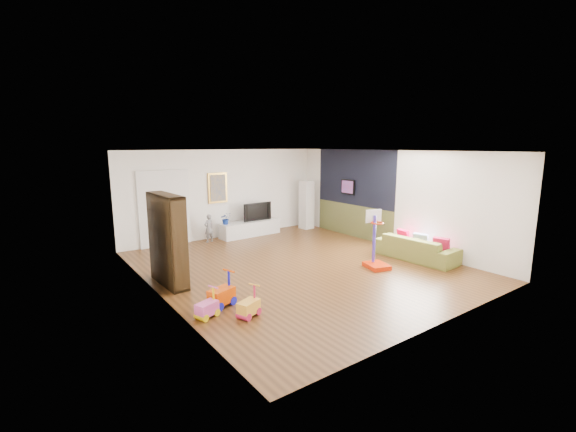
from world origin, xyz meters
TOP-DOWN VIEW (x-y plane):
  - floor at (0.00, 0.00)m, footprint 6.50×7.50m
  - ceiling at (0.00, 0.00)m, footprint 6.50×7.50m
  - wall_back at (0.00, 3.75)m, footprint 6.50×0.00m
  - wall_front at (0.00, -3.75)m, footprint 6.50×0.00m
  - wall_left at (-3.25, 0.00)m, footprint 0.00×7.50m
  - wall_right at (3.25, 0.00)m, footprint 0.00×7.50m
  - navy_accent at (3.23, 1.40)m, footprint 0.01×3.20m
  - olive_wainscot at (3.23, 1.40)m, footprint 0.01×3.20m
  - doorway at (-1.90, 3.71)m, footprint 1.45×0.06m
  - painting_back at (-0.25, 3.71)m, footprint 0.62×0.06m
  - artwork_right at (3.17, 1.60)m, footprint 0.04×0.56m
  - media_console at (0.66, 3.36)m, footprint 2.02×0.59m
  - tall_cabinet at (2.79, 3.17)m, footprint 0.41×0.41m
  - bookshelf at (-2.88, 0.60)m, footprint 0.39×1.30m
  - sofa at (2.74, -1.31)m, footprint 0.92×2.06m
  - basketball_hoop at (1.40, -1.21)m, footprint 0.60×0.68m
  - ride_on_yellow at (-2.34, -1.70)m, footprint 0.45×0.37m
  - ride_on_orange at (-2.52, -1.06)m, footprint 0.54×0.43m
  - ride_on_pink at (-2.92, -1.33)m, footprint 0.43×0.35m
  - child at (-0.75, 3.36)m, footprint 0.34×0.27m
  - tv at (0.91, 3.40)m, footprint 1.00×0.16m
  - vase_plant at (-0.17, 3.38)m, footprint 0.38×0.35m
  - pillow_left at (2.90, -1.89)m, footprint 0.19×0.39m
  - pillow_center at (2.91, -1.31)m, footprint 0.19×0.38m
  - pillow_right at (2.93, -0.77)m, footprint 0.15×0.37m

SIDE VIEW (x-z plane):
  - floor at x=0.00m, z-range 0.00..0.00m
  - media_console at x=0.66m, z-range 0.00..0.47m
  - ride_on_pink at x=-2.92m, z-range 0.00..0.50m
  - ride_on_yellow at x=-2.34m, z-range 0.00..0.52m
  - sofa at x=2.74m, z-range 0.00..0.59m
  - ride_on_orange at x=-2.52m, z-range 0.00..0.62m
  - child at x=-0.75m, z-range 0.00..0.84m
  - pillow_left at x=2.90m, z-range 0.28..0.65m
  - pillow_center at x=2.91m, z-range 0.28..0.65m
  - pillow_right at x=2.93m, z-range 0.28..0.65m
  - olive_wainscot at x=3.23m, z-range 0.00..1.00m
  - vase_plant at x=-0.17m, z-range 0.47..0.82m
  - basketball_hoop at x=1.40m, z-range 0.00..1.36m
  - tv at x=0.91m, z-range 0.47..1.04m
  - tall_cabinet at x=2.79m, z-range 0.00..1.64m
  - bookshelf at x=-2.88m, z-range 0.00..1.88m
  - doorway at x=-1.90m, z-range 0.00..2.10m
  - wall_back at x=0.00m, z-range 0.00..2.70m
  - wall_front at x=0.00m, z-range 0.00..2.70m
  - wall_left at x=-3.25m, z-range 0.00..2.70m
  - wall_right at x=3.25m, z-range 0.00..2.70m
  - artwork_right at x=3.17m, z-range 1.32..1.78m
  - painting_back at x=-0.25m, z-range 1.09..2.01m
  - navy_accent at x=3.23m, z-range 1.00..2.70m
  - ceiling at x=0.00m, z-range 2.70..2.70m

